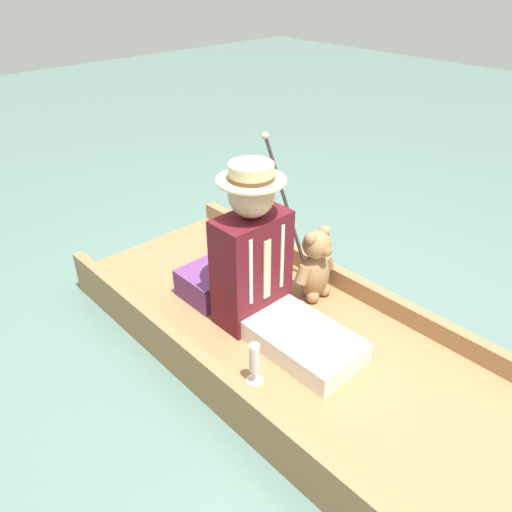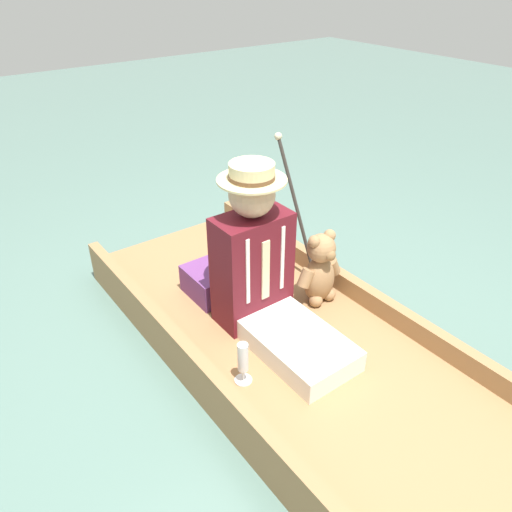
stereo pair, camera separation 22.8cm
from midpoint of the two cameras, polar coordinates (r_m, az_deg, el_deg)
ground_plane at (r=2.65m, az=5.69°, el=-11.10°), size 16.00×16.00×0.00m
punt_boat at (r=2.60m, az=5.78°, el=-9.75°), size 1.06×2.51×0.25m
seat_cushion at (r=2.80m, az=-1.46°, el=-2.47°), size 0.40×0.28×0.16m
seated_person at (r=2.41m, az=3.55°, el=-1.97°), size 0.38×0.80×0.84m
teddy_bear at (r=2.68m, az=9.75°, el=-1.62°), size 0.29×0.17×0.42m
wine_glass at (r=2.21m, az=1.51°, el=-11.89°), size 0.08×0.08×0.21m
walking_cane at (r=2.85m, az=6.64°, el=6.74°), size 0.04×0.41×0.79m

